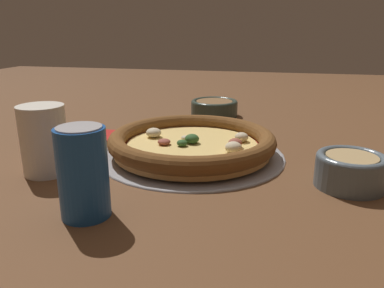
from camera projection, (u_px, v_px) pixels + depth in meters
name	position (u px, v px, depth m)	size (l,w,h in m)	color
ground_plane	(192.00, 155.00, 0.74)	(3.00, 3.00, 0.00)	brown
pizza_tray	(192.00, 154.00, 0.74)	(0.36, 0.36, 0.01)	#9E9EA3
pizza	(192.00, 142.00, 0.74)	(0.33, 0.33, 0.04)	tan
bowl_near	(350.00, 169.00, 0.59)	(0.11, 0.11, 0.05)	slate
bowl_far	(214.00, 107.00, 1.07)	(0.13, 0.13, 0.05)	#334238
drinking_cup	(44.00, 140.00, 0.64)	(0.08, 0.08, 0.12)	silver
napkin	(100.00, 134.00, 0.87)	(0.12, 0.10, 0.01)	#B2231E
fork	(54.00, 144.00, 0.81)	(0.04, 0.19, 0.00)	#B7B7BC
beverage_can	(83.00, 173.00, 0.49)	(0.07, 0.07, 0.12)	#194C99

